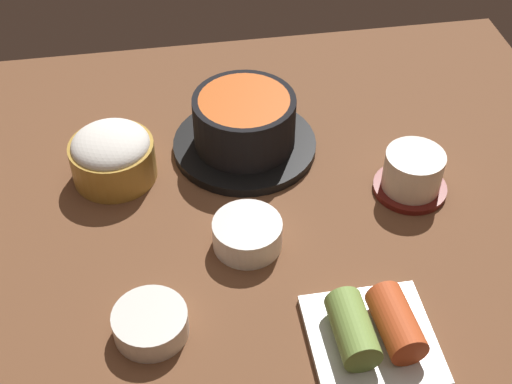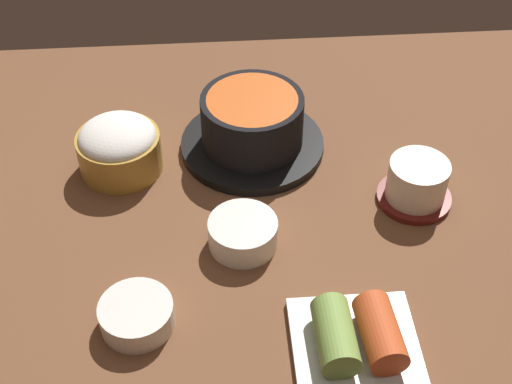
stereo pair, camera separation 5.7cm
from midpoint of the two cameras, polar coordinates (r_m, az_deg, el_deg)
dining_table at (r=92.34cm, az=-3.18°, el=-1.14°), size 100.00×76.00×2.00cm
stone_pot at (r=96.73cm, az=-2.62°, el=5.24°), size 19.79×19.79×8.44cm
rice_bowl at (r=94.94cm, az=-13.15°, el=2.89°), size 11.08×11.08×7.27cm
tea_cup_with_saucer at (r=92.48cm, az=10.75°, el=1.43°), size 9.56×9.56×6.01cm
banchan_cup_center at (r=84.89cm, az=-2.33°, el=-3.36°), size 8.38×8.38×3.59cm
kimchi_plate at (r=76.36cm, az=7.27°, el=-11.11°), size 13.32×13.32×5.09cm
side_bowl_near at (r=78.20cm, az=-10.57°, el=-10.34°), size 8.13×8.13×3.00cm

